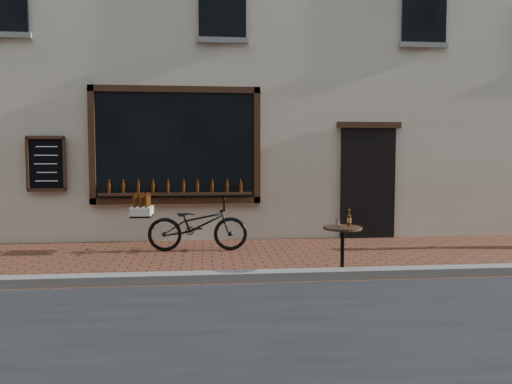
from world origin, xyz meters
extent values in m
plane|color=#57321C|center=(0.00, 0.00, 0.00)|extent=(90.00, 90.00, 0.00)
cube|color=slate|center=(0.00, 0.20, 0.06)|extent=(90.00, 0.25, 0.12)
cube|color=beige|center=(0.00, 6.50, 5.00)|extent=(28.00, 6.00, 10.00)
cube|color=black|center=(-1.90, 3.45, 1.85)|extent=(3.00, 0.06, 2.00)
cube|color=black|center=(-1.90, 3.43, 2.91)|extent=(3.24, 0.10, 0.12)
cube|color=black|center=(-1.90, 3.43, 0.79)|extent=(3.24, 0.10, 0.12)
cube|color=black|center=(-3.46, 3.43, 1.85)|extent=(0.12, 0.10, 2.24)
cube|color=black|center=(-0.34, 3.43, 1.85)|extent=(0.12, 0.10, 2.24)
cube|color=black|center=(-1.90, 3.38, 0.92)|extent=(2.90, 0.16, 0.05)
cube|color=black|center=(1.90, 3.46, 1.10)|extent=(1.10, 0.10, 2.20)
cube|color=black|center=(1.90, 3.43, 2.26)|extent=(1.30, 0.10, 0.12)
cube|color=black|center=(-4.30, 3.44, 1.50)|extent=(0.62, 0.04, 0.92)
cylinder|color=#3D1C07|center=(-3.15, 3.38, 1.04)|extent=(0.06, 0.06, 0.19)
cylinder|color=#3D1C07|center=(-2.87, 3.38, 1.04)|extent=(0.06, 0.06, 0.19)
cylinder|color=#3D1C07|center=(-2.59, 3.38, 1.04)|extent=(0.06, 0.06, 0.19)
cylinder|color=#3D1C07|center=(-2.32, 3.38, 1.04)|extent=(0.06, 0.06, 0.19)
cylinder|color=#3D1C07|center=(-2.04, 3.38, 1.04)|extent=(0.06, 0.06, 0.19)
cylinder|color=#3D1C07|center=(-1.76, 3.38, 1.04)|extent=(0.06, 0.06, 0.19)
cylinder|color=#3D1C07|center=(-1.48, 3.38, 1.04)|extent=(0.06, 0.06, 0.19)
cylinder|color=#3D1C07|center=(-1.21, 3.38, 1.04)|extent=(0.06, 0.06, 0.19)
cylinder|color=#3D1C07|center=(-0.93, 3.38, 1.04)|extent=(0.06, 0.06, 0.19)
cylinder|color=#3D1C07|center=(-0.65, 3.38, 1.04)|extent=(0.06, 0.06, 0.19)
cube|color=black|center=(-1.00, 3.46, 4.60)|extent=(0.90, 0.06, 1.40)
cube|color=black|center=(3.00, 3.46, 4.60)|extent=(0.90, 0.06, 1.40)
imported|color=black|center=(-1.48, 2.40, 0.45)|extent=(1.73, 0.64, 0.90)
cube|color=black|center=(-2.44, 2.42, 0.62)|extent=(0.35, 0.49, 0.03)
cube|color=silver|center=(-2.44, 2.42, 0.71)|extent=(0.35, 0.51, 0.14)
cylinder|color=#3D1C07|center=(-2.34, 2.24, 0.87)|extent=(0.06, 0.06, 0.19)
cylinder|color=#3D1C07|center=(-2.44, 2.24, 0.87)|extent=(0.06, 0.06, 0.19)
cylinder|color=#3D1C07|center=(-2.54, 2.24, 0.87)|extent=(0.06, 0.06, 0.19)
cylinder|color=#3D1C07|center=(-2.34, 2.36, 0.87)|extent=(0.06, 0.06, 0.19)
cylinder|color=#3D1C07|center=(-2.44, 2.36, 0.87)|extent=(0.06, 0.06, 0.19)
cylinder|color=#3D1C07|center=(-2.54, 2.36, 0.87)|extent=(0.06, 0.06, 0.19)
cylinder|color=#3D1C07|center=(-2.33, 2.48, 0.87)|extent=(0.06, 0.06, 0.19)
cylinder|color=#3D1C07|center=(-2.43, 2.48, 0.87)|extent=(0.06, 0.06, 0.19)
cylinder|color=#3D1C07|center=(-2.53, 2.48, 0.87)|extent=(0.06, 0.06, 0.19)
cylinder|color=#3D1C07|center=(-2.33, 2.60, 0.87)|extent=(0.06, 0.06, 0.19)
cylinder|color=#3D1C07|center=(-2.43, 2.60, 0.87)|extent=(0.06, 0.06, 0.19)
cylinder|color=black|center=(0.51, 0.35, 0.01)|extent=(0.39, 0.39, 0.03)
cylinder|color=black|center=(0.51, 0.35, 0.33)|extent=(0.05, 0.05, 0.61)
cylinder|color=black|center=(0.51, 0.35, 0.66)|extent=(0.53, 0.53, 0.04)
cylinder|color=gold|center=(0.61, 0.40, 0.76)|extent=(0.06, 0.06, 0.05)
cylinder|color=white|center=(0.42, 0.29, 0.73)|extent=(0.07, 0.07, 0.11)
camera|label=1|loc=(-1.37, -6.24, 1.62)|focal=35.00mm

